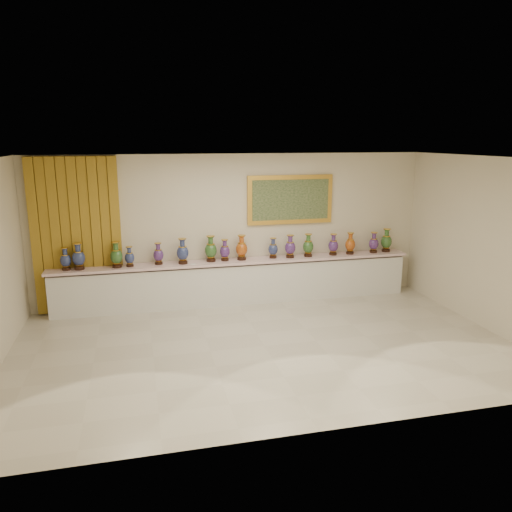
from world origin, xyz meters
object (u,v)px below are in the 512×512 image
(vase_2, at_px, (116,256))
(counter, at_px, (237,282))
(vase_1, at_px, (79,258))
(vase_0, at_px, (66,260))

(vase_2, bearing_deg, counter, 1.21)
(vase_1, relative_size, vase_2, 1.01)
(counter, xyz_separation_m, vase_0, (-3.24, -0.02, 0.66))
(vase_2, bearing_deg, vase_0, 178.38)
(counter, distance_m, vase_1, 3.09)
(vase_0, distance_m, vase_2, 0.91)
(vase_0, relative_size, vase_1, 0.85)
(vase_1, height_order, vase_2, vase_1)
(counter, relative_size, vase_0, 16.95)
(counter, bearing_deg, vase_0, -179.58)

